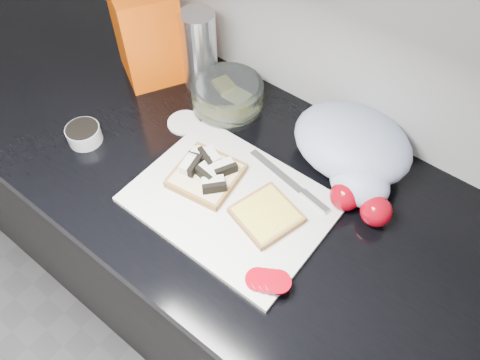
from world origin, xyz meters
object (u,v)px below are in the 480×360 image
object	(u,v)px
bread_bag	(147,33)
steel_canister	(199,51)
cutting_board	(231,202)
glass_bowl	(228,97)

from	to	relation	value
bread_bag	steel_canister	size ratio (longest dim) A/B	1.17
cutting_board	glass_bowl	bearing A→B (deg)	130.43
cutting_board	glass_bowl	world-z (taller)	glass_bowl
steel_canister	cutting_board	bearing A→B (deg)	-39.99
glass_bowl	steel_canister	bearing A→B (deg)	165.19
cutting_board	bread_bag	size ratio (longest dim) A/B	1.67
glass_bowl	steel_canister	size ratio (longest dim) A/B	0.85
glass_bowl	bread_bag	size ratio (longest dim) A/B	0.73
glass_bowl	steel_canister	world-z (taller)	steel_canister
cutting_board	bread_bag	distance (m)	0.49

